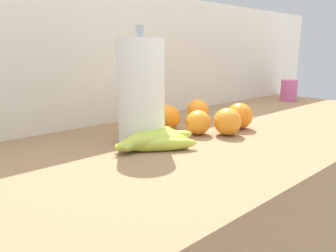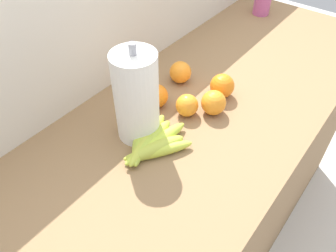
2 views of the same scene
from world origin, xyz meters
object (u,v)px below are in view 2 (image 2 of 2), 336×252
at_px(mug, 262,3).
at_px(orange_back_left, 180,72).
at_px(orange_far_right, 156,96).
at_px(orange_right, 214,103).
at_px(paper_towel_roll, 136,97).
at_px(orange_front, 222,86).
at_px(orange_back_right, 187,105).
at_px(banana_bunch, 150,143).

bearing_deg(mug, orange_back_left, -178.10).
distance_m(orange_far_right, orange_right, 0.18).
distance_m(orange_right, paper_towel_roll, 0.25).
bearing_deg(mug, orange_front, -164.55).
distance_m(orange_back_left, orange_front, 0.15).
xyz_separation_m(orange_back_right, orange_front, (0.14, -0.04, 0.00)).
height_order(orange_back_left, orange_back_right, orange_back_left).
xyz_separation_m(paper_towel_roll, mug, (0.91, 0.08, -0.08)).
bearing_deg(orange_back_right, orange_far_right, 103.98).
height_order(orange_back_right, orange_front, orange_front).
bearing_deg(mug, paper_towel_roll, -175.22).
xyz_separation_m(orange_far_right, paper_towel_roll, (-0.12, -0.04, 0.09)).
bearing_deg(orange_far_right, orange_right, -62.98).
distance_m(orange_right, orange_front, 0.09).
relative_size(orange_back_left, paper_towel_roll, 0.26).
bearing_deg(paper_towel_roll, orange_back_right, -22.21).
distance_m(orange_back_left, paper_towel_roll, 0.29).
bearing_deg(orange_right, paper_towel_roll, 149.81).
height_order(orange_back_left, mug, mug).
bearing_deg(mug, orange_back_right, -169.85).
relative_size(banana_bunch, paper_towel_roll, 0.77).
bearing_deg(orange_back_right, orange_front, -13.96).
distance_m(orange_back_left, mug, 0.64).
height_order(orange_far_right, orange_right, orange_right).
relative_size(banana_bunch, mug, 2.30).
bearing_deg(orange_front, orange_back_left, 96.90).
bearing_deg(orange_far_right, paper_towel_roll, -163.03).
distance_m(banana_bunch, paper_towel_roll, 0.13).
xyz_separation_m(orange_far_right, orange_back_right, (0.02, -0.10, -0.00)).
bearing_deg(orange_back_left, mug, 1.90).
xyz_separation_m(orange_far_right, mug, (0.79, 0.04, 0.01)).
bearing_deg(paper_towel_roll, mug, 4.78).
xyz_separation_m(banana_bunch, orange_right, (0.23, -0.05, 0.02)).
xyz_separation_m(orange_back_left, orange_back_right, (-0.12, -0.12, -0.00)).
xyz_separation_m(orange_far_right, orange_right, (0.08, -0.16, 0.00)).
relative_size(orange_back_left, orange_back_right, 1.08).
distance_m(orange_far_right, paper_towel_roll, 0.16).
bearing_deg(paper_towel_roll, orange_front, -18.28).
bearing_deg(orange_front, orange_far_right, 141.20).
bearing_deg(orange_front, paper_towel_roll, 161.72).
bearing_deg(paper_towel_roll, orange_right, -30.19).
relative_size(orange_front, paper_towel_roll, 0.27).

